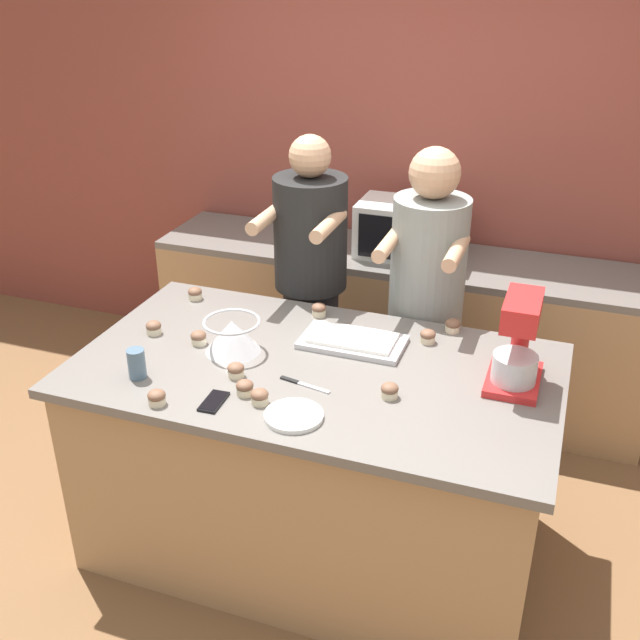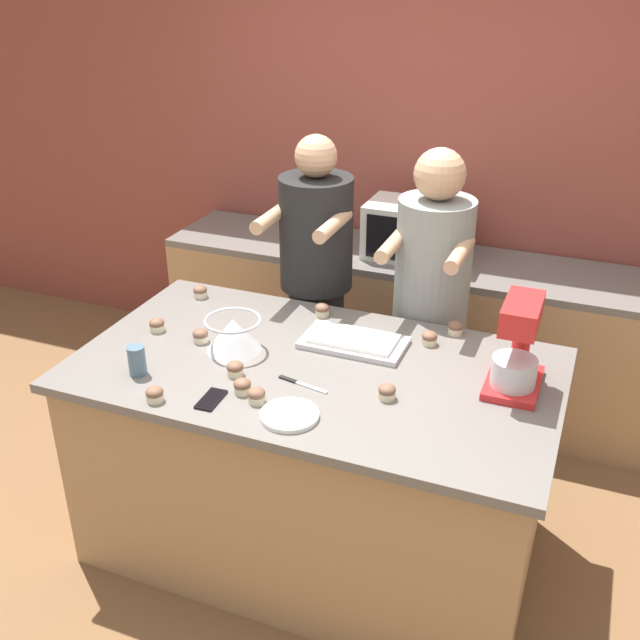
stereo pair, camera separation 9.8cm
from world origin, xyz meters
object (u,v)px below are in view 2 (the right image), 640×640
at_px(cupcake_3, 257,395).
at_px(cupcake_6, 242,386).
at_px(cupcake_10, 200,335).
at_px(cupcake_0, 155,394).
at_px(cell_phone, 211,399).
at_px(knife, 300,383).
at_px(drinking_glass, 137,360).
at_px(cupcake_4, 157,325).
at_px(cupcake_5, 235,369).
at_px(cupcake_9, 322,310).
at_px(person_left, 316,296).
at_px(baking_tray, 354,341).
at_px(small_plate, 289,415).
at_px(cupcake_2, 200,291).
at_px(microwave_oven, 418,231).
at_px(mixing_bowl, 233,334).
at_px(stand_mixer, 517,350).
at_px(cupcake_8, 455,328).
at_px(cupcake_7, 429,338).
at_px(cupcake_1, 387,392).
at_px(person_right, 429,315).

distance_m(cupcake_3, cupcake_6, 0.09).
xyz_separation_m(cupcake_6, cupcake_10, (-0.35, 0.30, 0.00)).
bearing_deg(cupcake_0, cupcake_6, 31.93).
height_order(cell_phone, knife, cell_phone).
height_order(drinking_glass, cupcake_4, drinking_glass).
height_order(cupcake_5, cupcake_9, same).
xyz_separation_m(person_left, cupcake_5, (0.03, -0.91, 0.08)).
relative_size(person_left, baking_tray, 3.85).
height_order(drinking_glass, small_plate, drinking_glass).
relative_size(cupcake_2, cupcake_3, 1.00).
bearing_deg(cell_phone, cupcake_10, 124.53).
bearing_deg(microwave_oven, cupcake_6, -97.45).
bearing_deg(mixing_bowl, stand_mixer, 6.81).
bearing_deg(cupcake_4, cell_phone, -39.33).
xyz_separation_m(cupcake_0, cupcake_8, (0.91, 0.94, 0.00)).
xyz_separation_m(person_left, stand_mixer, (1.06, -0.59, 0.22)).
xyz_separation_m(baking_tray, cupcake_10, (-0.62, -0.21, 0.01)).
bearing_deg(cupcake_7, person_left, 150.52).
bearing_deg(cupcake_8, stand_mixer, -49.11).
height_order(small_plate, cupcake_3, cupcake_3).
bearing_deg(cupcake_8, small_plate, -115.43).
xyz_separation_m(cupcake_1, cupcake_6, (-0.52, -0.16, 0.00)).
xyz_separation_m(stand_mixer, cell_phone, (-1.03, -0.52, -0.16)).
xyz_separation_m(cupcake_0, cupcake_9, (0.31, 0.90, 0.00)).
xyz_separation_m(person_right, cell_phone, (-0.55, -1.11, 0.06)).
xyz_separation_m(cell_phone, drinking_glass, (-0.36, 0.06, 0.06)).
bearing_deg(cupcake_9, cupcake_2, -176.91).
xyz_separation_m(drinking_glass, cupcake_2, (-0.13, 0.72, -0.03)).
xyz_separation_m(microwave_oven, cupcake_6, (-0.22, -1.68, -0.08)).
xyz_separation_m(stand_mixer, cupcake_0, (-1.22, -0.60, -0.13)).
bearing_deg(cupcake_5, person_left, 91.76).
bearing_deg(cupcake_4, baking_tray, 13.08).
bearing_deg(mixing_bowl, cupcake_6, -56.78).
height_order(cell_phone, cupcake_7, cupcake_7).
bearing_deg(cupcake_10, cupcake_1, -8.66).
xyz_separation_m(cell_phone, cupcake_1, (0.60, 0.26, 0.02)).
distance_m(person_right, small_plate, 1.13).
relative_size(cupcake_1, cupcake_6, 1.00).
bearing_deg(cupcake_7, cupcake_3, -125.37).
bearing_deg(cupcake_0, knife, 34.38).
height_order(person_right, mixing_bowl, person_right).
height_order(small_plate, knife, small_plate).
bearing_deg(person_left, knife, -71.74).
bearing_deg(cupcake_0, cupcake_1, 22.98).
distance_m(knife, cupcake_9, 0.60).
relative_size(cupcake_1, cupcake_10, 1.00).
bearing_deg(cupcake_7, baking_tray, -156.50).
relative_size(cupcake_2, cupcake_4, 1.00).
xyz_separation_m(small_plate, cupcake_8, (0.41, 0.86, 0.02)).
bearing_deg(cupcake_4, cupcake_7, 15.89).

